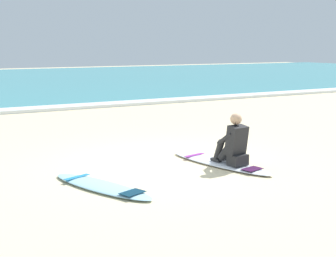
# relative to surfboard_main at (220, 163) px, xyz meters

# --- Properties ---
(ground_plane) EXTENTS (80.00, 80.00, 0.00)m
(ground_plane) POSITION_rel_surfboard_main_xyz_m (-0.90, 0.60, -0.04)
(ground_plane) COLOR beige
(breaking_foam) EXTENTS (80.00, 0.90, 0.11)m
(breaking_foam) POSITION_rel_surfboard_main_xyz_m (-0.90, 9.31, 0.02)
(breaking_foam) COLOR white
(breaking_foam) RESTS_ON ground
(surfboard_main) EXTENTS (1.03, 2.48, 0.08)m
(surfboard_main) POSITION_rel_surfboard_main_xyz_m (0.00, 0.00, 0.00)
(surfboard_main) COLOR silver
(surfboard_main) RESTS_ON ground
(surfer_seated) EXTENTS (0.41, 0.73, 0.95)m
(surfer_seated) POSITION_rel_surfboard_main_xyz_m (0.08, -0.30, 0.40)
(surfer_seated) COLOR #232326
(surfer_seated) RESTS_ON surfboard_main
(surfboard_spare_near) EXTENTS (1.23, 2.22, 0.08)m
(surfboard_spare_near) POSITION_rel_surfboard_main_xyz_m (-2.50, -0.34, 0.00)
(surfboard_spare_near) COLOR #9ED1E5
(surfboard_spare_near) RESTS_ON ground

